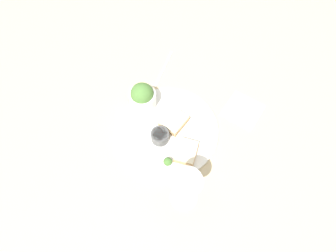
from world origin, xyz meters
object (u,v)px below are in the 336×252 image
cheese_toast_near (174,121)px  cheese_toast_far (187,151)px  wine_glass (186,186)px  napkin (243,110)px  salad_bowl (142,97)px  sauce_ramekin (160,136)px  fork (164,68)px

cheese_toast_near → cheese_toast_far: (0.03, 0.11, 0.00)m
wine_glass → napkin: wine_glass is taller
salad_bowl → sauce_ramekin: bearing=80.4°
cheese_toast_near → napkin: size_ratio=0.66×
cheese_toast_far → wine_glass: size_ratio=0.60×
cheese_toast_far → fork: 0.36m
cheese_toast_near → sauce_ramekin: bearing=18.5°
salad_bowl → sauce_ramekin: (0.02, 0.15, -0.02)m
wine_glass → fork: size_ratio=1.12×
cheese_toast_far → salad_bowl: bearing=-85.2°
cheese_toast_far → wine_glass: 0.17m
salad_bowl → fork: salad_bowl is taller
cheese_toast_far → napkin: size_ratio=0.66×
cheese_toast_near → cheese_toast_far: size_ratio=1.00×
salad_bowl → sauce_ramekin: salad_bowl is taller
sauce_ramekin → cheese_toast_near: sauce_ramekin is taller
sauce_ramekin → cheese_toast_far: bearing=116.6°
sauce_ramekin → cheese_toast_far: (-0.04, 0.09, -0.01)m
cheese_toast_near → wine_glass: wine_glass is taller
cheese_toast_far → wine_glass: wine_glass is taller
salad_bowl → napkin: 0.35m
salad_bowl → sauce_ramekin: size_ratio=1.66×
sauce_ramekin → fork: 0.31m
wine_glass → napkin: 0.39m
sauce_ramekin → napkin: (-0.30, 0.06, -0.03)m
wine_glass → fork: wine_glass is taller
napkin → fork: 0.34m
wine_glass → sauce_ramekin: bearing=-102.4°
cheese_toast_far → napkin: bearing=-174.5°
cheese_toast_near → fork: cheese_toast_near is taller
salad_bowl → cheese_toast_far: size_ratio=0.95×
sauce_ramekin → wine_glass: 0.22m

